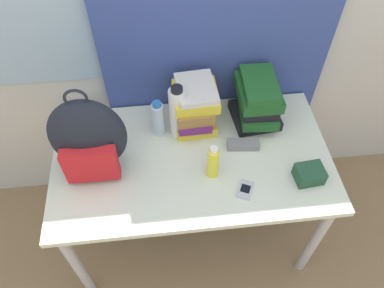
{
  "coord_description": "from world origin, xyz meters",
  "views": [
    {
      "loc": [
        -0.12,
        -0.67,
        2.14
      ],
      "look_at": [
        0.0,
        0.36,
        0.84
      ],
      "focal_mm": 35.0,
      "sensor_mm": 36.0,
      "label": 1
    }
  ],
  "objects_px": {
    "book_stack_center": "(257,101)",
    "sports_bottle": "(178,112)",
    "sunscreen_bottle": "(213,162)",
    "water_bottle": "(158,119)",
    "camera_pouch": "(309,174)",
    "book_stack_left": "(194,106)",
    "backpack": "(88,139)",
    "sunglasses_case": "(243,145)",
    "cell_phone": "(245,190)"
  },
  "relations": [
    {
      "from": "cell_phone",
      "to": "sunglasses_case",
      "type": "distance_m",
      "value": 0.24
    },
    {
      "from": "water_bottle",
      "to": "sunglasses_case",
      "type": "relative_size",
      "value": 1.33
    },
    {
      "from": "backpack",
      "to": "sunglasses_case",
      "type": "xyz_separation_m",
      "value": [
        0.69,
        0.03,
        -0.18
      ]
    },
    {
      "from": "water_bottle",
      "to": "cell_phone",
      "type": "height_order",
      "value": "water_bottle"
    },
    {
      "from": "sunscreen_bottle",
      "to": "book_stack_left",
      "type": "bearing_deg",
      "value": 98.48
    },
    {
      "from": "backpack",
      "to": "book_stack_center",
      "type": "distance_m",
      "value": 0.81
    },
    {
      "from": "book_stack_left",
      "to": "sports_bottle",
      "type": "distance_m",
      "value": 0.1
    },
    {
      "from": "book_stack_left",
      "to": "sports_bottle",
      "type": "xyz_separation_m",
      "value": [
        -0.08,
        -0.05,
        0.02
      ]
    },
    {
      "from": "book_stack_center",
      "to": "camera_pouch",
      "type": "relative_size",
      "value": 2.28
    },
    {
      "from": "sports_bottle",
      "to": "cell_phone",
      "type": "height_order",
      "value": "sports_bottle"
    },
    {
      "from": "book_stack_left",
      "to": "cell_phone",
      "type": "bearing_deg",
      "value": -67.02
    },
    {
      "from": "camera_pouch",
      "to": "book_stack_center",
      "type": "bearing_deg",
      "value": 111.85
    },
    {
      "from": "sunglasses_case",
      "to": "camera_pouch",
      "type": "xyz_separation_m",
      "value": [
        0.25,
        -0.21,
        0.02
      ]
    },
    {
      "from": "backpack",
      "to": "sunscreen_bottle",
      "type": "bearing_deg",
      "value": -11.22
    },
    {
      "from": "book_stack_center",
      "to": "cell_phone",
      "type": "height_order",
      "value": "book_stack_center"
    },
    {
      "from": "backpack",
      "to": "sunglasses_case",
      "type": "distance_m",
      "value": 0.71
    },
    {
      "from": "book_stack_center",
      "to": "sports_bottle",
      "type": "relative_size",
      "value": 0.98
    },
    {
      "from": "book_stack_left",
      "to": "backpack",
      "type": "bearing_deg",
      "value": -155.7
    },
    {
      "from": "sports_bottle",
      "to": "sunglasses_case",
      "type": "xyz_separation_m",
      "value": [
        0.3,
        -0.13,
        -0.12
      ]
    },
    {
      "from": "book_stack_center",
      "to": "camera_pouch",
      "type": "distance_m",
      "value": 0.43
    },
    {
      "from": "book_stack_left",
      "to": "book_stack_center",
      "type": "xyz_separation_m",
      "value": [
        0.31,
        0.0,
        -0.0
      ]
    },
    {
      "from": "backpack",
      "to": "water_bottle",
      "type": "xyz_separation_m",
      "value": [
        0.3,
        0.17,
        -0.1
      ]
    },
    {
      "from": "book_stack_center",
      "to": "sunscreen_bottle",
      "type": "bearing_deg",
      "value": -129.52
    },
    {
      "from": "book_stack_center",
      "to": "sports_bottle",
      "type": "bearing_deg",
      "value": -172.07
    },
    {
      "from": "book_stack_left",
      "to": "sunscreen_bottle",
      "type": "height_order",
      "value": "book_stack_left"
    },
    {
      "from": "sunglasses_case",
      "to": "sunscreen_bottle",
      "type": "bearing_deg",
      "value": -141.01
    },
    {
      "from": "sports_bottle",
      "to": "camera_pouch",
      "type": "distance_m",
      "value": 0.65
    },
    {
      "from": "book_stack_center",
      "to": "sports_bottle",
      "type": "distance_m",
      "value": 0.4
    },
    {
      "from": "water_bottle",
      "to": "camera_pouch",
      "type": "height_order",
      "value": "water_bottle"
    },
    {
      "from": "book_stack_center",
      "to": "water_bottle",
      "type": "height_order",
      "value": "book_stack_center"
    },
    {
      "from": "sports_bottle",
      "to": "cell_phone",
      "type": "xyz_separation_m",
      "value": [
        0.26,
        -0.37,
        -0.13
      ]
    },
    {
      "from": "book_stack_center",
      "to": "sunglasses_case",
      "type": "distance_m",
      "value": 0.23
    },
    {
      "from": "book_stack_left",
      "to": "sunglasses_case",
      "type": "distance_m",
      "value": 0.3
    },
    {
      "from": "book_stack_center",
      "to": "sunscreen_bottle",
      "type": "height_order",
      "value": "book_stack_center"
    },
    {
      "from": "camera_pouch",
      "to": "sunscreen_bottle",
      "type": "bearing_deg",
      "value": 170.07
    },
    {
      "from": "book_stack_center",
      "to": "sports_bottle",
      "type": "xyz_separation_m",
      "value": [
        -0.39,
        -0.05,
        0.02
      ]
    },
    {
      "from": "sunscreen_bottle",
      "to": "camera_pouch",
      "type": "xyz_separation_m",
      "value": [
        0.42,
        -0.07,
        -0.05
      ]
    },
    {
      "from": "cell_phone",
      "to": "camera_pouch",
      "type": "xyz_separation_m",
      "value": [
        0.29,
        0.03,
        0.03
      ]
    },
    {
      "from": "sports_bottle",
      "to": "water_bottle",
      "type": "bearing_deg",
      "value": 174.86
    },
    {
      "from": "book_stack_left",
      "to": "sunscreen_bottle",
      "type": "distance_m",
      "value": 0.32
    },
    {
      "from": "cell_phone",
      "to": "book_stack_left",
      "type": "bearing_deg",
      "value": 112.98
    },
    {
      "from": "book_stack_left",
      "to": "camera_pouch",
      "type": "relative_size",
      "value": 2.12
    },
    {
      "from": "water_bottle",
      "to": "sunscreen_bottle",
      "type": "bearing_deg",
      "value": -50.88
    },
    {
      "from": "book_stack_left",
      "to": "camera_pouch",
      "type": "bearing_deg",
      "value": -39.69
    },
    {
      "from": "cell_phone",
      "to": "backpack",
      "type": "bearing_deg",
      "value": 162.27
    },
    {
      "from": "book_stack_left",
      "to": "water_bottle",
      "type": "bearing_deg",
      "value": -166.67
    },
    {
      "from": "water_bottle",
      "to": "book_stack_center",
      "type": "bearing_deg",
      "value": 5.42
    },
    {
      "from": "backpack",
      "to": "water_bottle",
      "type": "bearing_deg",
      "value": 30.08
    },
    {
      "from": "sports_bottle",
      "to": "sunscreen_bottle",
      "type": "xyz_separation_m",
      "value": [
        0.13,
        -0.27,
        -0.05
      ]
    },
    {
      "from": "backpack",
      "to": "sports_bottle",
      "type": "relative_size",
      "value": 1.58
    }
  ]
}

